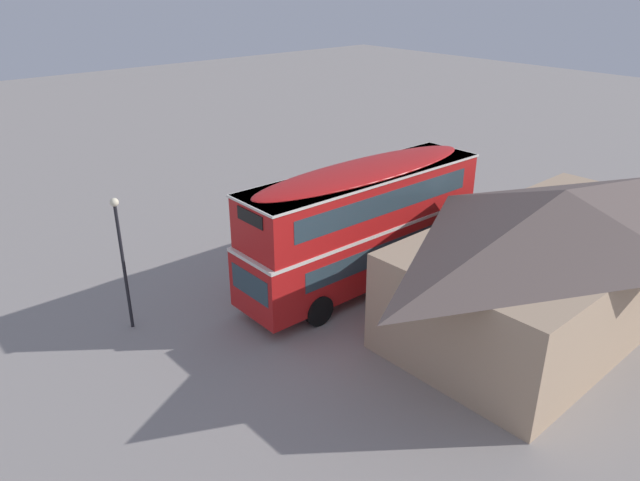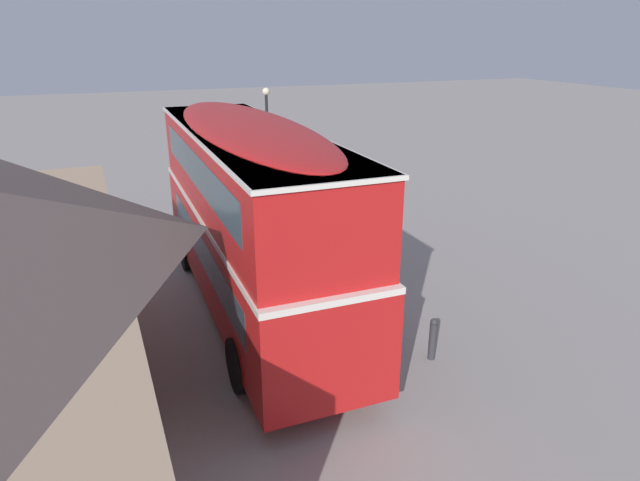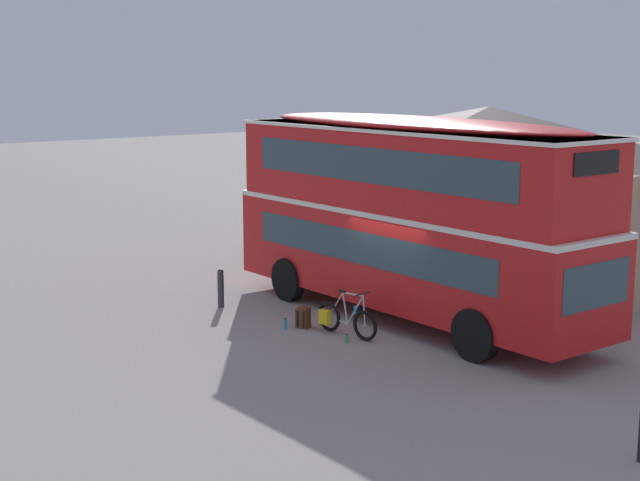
% 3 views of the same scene
% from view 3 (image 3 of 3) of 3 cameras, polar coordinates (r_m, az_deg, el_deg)
% --- Properties ---
extents(ground_plane, '(120.00, 120.00, 0.00)m').
position_cam_3_polar(ground_plane, '(21.61, 5.26, -5.33)').
color(ground_plane, gray).
extents(double_decker_bus, '(10.43, 2.67, 4.79)m').
position_cam_3_polar(double_decker_bus, '(21.86, 5.52, 1.94)').
color(double_decker_bus, black).
rests_on(double_decker_bus, ground).
extents(touring_bicycle, '(1.77, 0.61, 1.06)m').
position_cam_3_polar(touring_bicycle, '(20.85, 1.47, -4.81)').
color(touring_bicycle, black).
rests_on(touring_bicycle, ground).
extents(backpack_on_ground, '(0.37, 0.37, 0.51)m').
position_cam_3_polar(backpack_on_ground, '(21.50, -1.03, -4.64)').
color(backpack_on_ground, '#592D19').
rests_on(backpack_on_ground, ground).
extents(water_bottle_green_metal, '(0.07, 0.07, 0.21)m').
position_cam_3_polar(water_bottle_green_metal, '(20.37, 1.64, -5.99)').
color(water_bottle_green_metal, green).
rests_on(water_bottle_green_metal, ground).
extents(water_bottle_blue_sports, '(0.08, 0.08, 0.26)m').
position_cam_3_polar(water_bottle_blue_sports, '(21.42, -2.12, -5.10)').
color(water_bottle_blue_sports, '#338CBF').
rests_on(water_bottle_blue_sports, ground).
extents(pub_building, '(12.57, 6.65, 4.77)m').
position_cam_3_polar(pub_building, '(28.31, 10.12, 3.31)').
color(pub_building, tan).
rests_on(pub_building, ground).
extents(kerb_bollard, '(0.16, 0.16, 0.97)m').
position_cam_3_polar(kerb_bollard, '(23.41, -6.07, -2.86)').
color(kerb_bollard, '#333338').
rests_on(kerb_bollard, ground).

